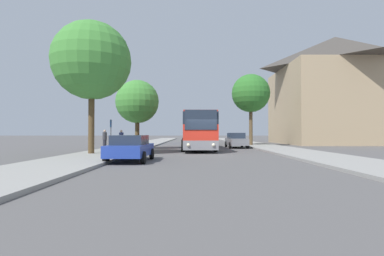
{
  "coord_description": "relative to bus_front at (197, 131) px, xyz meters",
  "views": [
    {
      "loc": [
        -0.88,
        -21.7,
        1.53
      ],
      "look_at": [
        -0.8,
        15.24,
        2.13
      ],
      "focal_mm": 28.0,
      "sensor_mm": 36.0,
      "label": 1
    }
  ],
  "objects": [
    {
      "name": "building_right_background",
      "position": [
        19.78,
        14.51,
        5.83
      ],
      "size": [
        15.23,
        15.02,
        15.13
      ],
      "color": "tan",
      "rests_on": "ground_plane"
    },
    {
      "name": "tree_left_far",
      "position": [
        -5.6,
        0.26,
        2.7
      ],
      "size": [
        4.01,
        4.01,
        6.3
      ],
      "color": "#513D23",
      "rests_on": "sidewalk_left"
    },
    {
      "name": "ground_plane",
      "position": [
        0.37,
        -5.85,
        -1.73
      ],
      "size": [
        300.0,
        300.0,
        0.0
      ],
      "primitive_type": "plane",
      "color": "#565454",
      "rests_on": "ground"
    },
    {
      "name": "sidewalk_right",
      "position": [
        7.37,
        -5.85,
        -1.65
      ],
      "size": [
        4.0,
        120.0,
        0.15
      ],
      "primitive_type": "cube",
      "color": "gray",
      "rests_on": "ground_plane"
    },
    {
      "name": "pedestrian_waiting_near",
      "position": [
        -7.98,
        -1.94,
        -0.75
      ],
      "size": [
        0.36,
        0.36,
        1.65
      ],
      "rotation": [
        0.0,
        0.0,
        3.28
      ],
      "color": "#23232D",
      "rests_on": "sidewalk_left"
    },
    {
      "name": "bus_stop_sign",
      "position": [
        -7.07,
        -3.38,
        -0.04
      ],
      "size": [
        0.08,
        0.45,
        2.48
      ],
      "color": "gray",
      "rests_on": "sidewalk_left"
    },
    {
      "name": "bus_front",
      "position": [
        0.0,
        0.0,
        0.0
      ],
      "size": [
        3.08,
        12.22,
        3.22
      ],
      "rotation": [
        0.0,
        0.0,
        0.02
      ],
      "color": "gray",
      "rests_on": "ground_plane"
    },
    {
      "name": "tree_left_near",
      "position": [
        -7.32,
        -7.33,
        4.7
      ],
      "size": [
        5.3,
        5.3,
        8.95
      ],
      "color": "#513D23",
      "rests_on": "sidewalk_left"
    },
    {
      "name": "bus_middle",
      "position": [
        0.1,
        16.53,
        0.04
      ],
      "size": [
        2.98,
        11.73,
        3.31
      ],
      "rotation": [
        0.0,
        0.0,
        -0.02
      ],
      "color": "silver",
      "rests_on": "ground_plane"
    },
    {
      "name": "pedestrian_waiting_far",
      "position": [
        -6.24,
        -3.29,
        -0.76
      ],
      "size": [
        0.36,
        0.36,
        1.63
      ],
      "rotation": [
        0.0,
        0.0,
        2.8
      ],
      "color": "#23232D",
      "rests_on": "sidewalk_left"
    },
    {
      "name": "sidewalk_left",
      "position": [
        -6.63,
        -5.85,
        -1.65
      ],
      "size": [
        4.0,
        120.0,
        0.15
      ],
      "primitive_type": "cube",
      "color": "gray",
      "rests_on": "ground_plane"
    },
    {
      "name": "bus_rear",
      "position": [
        -0.16,
        32.85,
        0.07
      ],
      "size": [
        3.15,
        11.48,
        3.37
      ],
      "rotation": [
        0.0,
        0.0,
        0.04
      ],
      "color": "#238942",
      "rests_on": "ground_plane"
    },
    {
      "name": "tree_right_near",
      "position": [
        6.26,
        6.74,
        4.34
      ],
      "size": [
        4.37,
        4.37,
        8.13
      ],
      "color": "brown",
      "rests_on": "sidewalk_right"
    },
    {
      "name": "parked_car_right_near",
      "position": [
        4.03,
        3.09,
        -0.94
      ],
      "size": [
        1.98,
        4.7,
        1.54
      ],
      "rotation": [
        0.0,
        0.0,
        3.16
      ],
      "color": "slate",
      "rests_on": "ground_plane"
    },
    {
      "name": "parked_car_left_curb",
      "position": [
        -3.8,
        -11.49,
        -0.99
      ],
      "size": [
        2.13,
        4.3,
        1.41
      ],
      "rotation": [
        0.0,
        0.0,
        -0.02
      ],
      "color": "#233D9E",
      "rests_on": "ground_plane"
    }
  ]
}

